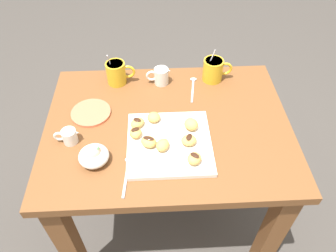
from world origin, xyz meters
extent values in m
plane|color=#423D38|center=(0.00, 0.00, 0.00)|extent=(8.00, 8.00, 0.00)
cube|color=brown|center=(0.00, 0.00, 0.72)|extent=(0.93, 0.70, 0.04)
cube|color=brown|center=(-0.40, -0.29, 0.35)|extent=(0.07, 0.07, 0.70)
cube|color=brown|center=(0.40, -0.29, 0.35)|extent=(0.07, 0.07, 0.70)
cube|color=brown|center=(-0.40, 0.29, 0.35)|extent=(0.07, 0.07, 0.70)
cube|color=brown|center=(0.40, 0.29, 0.35)|extent=(0.07, 0.07, 0.70)
cube|color=silver|center=(0.00, -0.10, 0.74)|extent=(0.30, 0.30, 0.02)
cylinder|color=gold|center=(-0.21, 0.26, 0.78)|extent=(0.08, 0.08, 0.10)
torus|color=gold|center=(-0.15, 0.26, 0.79)|extent=(0.06, 0.01, 0.06)
cylinder|color=black|center=(-0.21, 0.26, 0.82)|extent=(0.07, 0.07, 0.01)
cylinder|color=silver|center=(-0.22, 0.26, 0.82)|extent=(0.02, 0.04, 0.13)
cylinder|color=gold|center=(0.21, 0.26, 0.78)|extent=(0.08, 0.08, 0.10)
torus|color=gold|center=(0.26, 0.26, 0.79)|extent=(0.06, 0.01, 0.06)
cylinder|color=black|center=(0.21, 0.26, 0.82)|extent=(0.07, 0.07, 0.01)
cylinder|color=silver|center=(0.19, 0.26, 0.82)|extent=(0.04, 0.01, 0.13)
cylinder|color=silver|center=(-0.01, 0.25, 0.77)|extent=(0.06, 0.06, 0.07)
cone|color=silver|center=(0.01, 0.25, 0.80)|extent=(0.02, 0.02, 0.02)
torus|color=silver|center=(-0.05, 0.25, 0.77)|extent=(0.05, 0.01, 0.05)
cylinder|color=white|center=(-0.01, 0.25, 0.80)|extent=(0.05, 0.05, 0.01)
ellipsoid|color=silver|center=(-0.26, -0.16, 0.76)|extent=(0.10, 0.10, 0.06)
sphere|color=beige|center=(-0.26, -0.16, 0.78)|extent=(0.06, 0.06, 0.06)
ellipsoid|color=green|center=(-0.25, -0.16, 0.80)|extent=(0.03, 0.02, 0.01)
cylinder|color=silver|center=(-0.35, -0.07, 0.76)|extent=(0.05, 0.05, 0.05)
cone|color=silver|center=(-0.33, -0.07, 0.78)|extent=(0.02, 0.02, 0.02)
torus|color=silver|center=(-0.39, -0.07, 0.76)|extent=(0.04, 0.01, 0.04)
cylinder|color=#381E11|center=(-0.35, -0.07, 0.78)|extent=(0.04, 0.04, 0.01)
cylinder|color=#E5704C|center=(-0.30, 0.07, 0.74)|extent=(0.15, 0.15, 0.01)
cube|color=silver|center=(-0.15, -0.24, 0.74)|extent=(0.02, 0.15, 0.00)
ellipsoid|color=silver|center=(-0.14, -0.17, 0.74)|extent=(0.03, 0.02, 0.01)
cube|color=silver|center=(0.11, 0.19, 0.74)|extent=(0.03, 0.15, 0.00)
ellipsoid|color=silver|center=(0.12, 0.26, 0.74)|extent=(0.03, 0.02, 0.01)
ellipsoid|color=#DBA351|center=(0.08, -0.04, 0.77)|extent=(0.07, 0.07, 0.04)
ellipsoid|color=#DBA351|center=(-0.11, -0.02, 0.76)|extent=(0.07, 0.07, 0.03)
ellipsoid|color=#381E11|center=(-0.11, -0.02, 0.78)|extent=(0.03, 0.03, 0.00)
ellipsoid|color=#DBA351|center=(-0.05, 0.01, 0.77)|extent=(0.05, 0.05, 0.03)
ellipsoid|color=#DBA351|center=(-0.02, -0.13, 0.77)|extent=(0.06, 0.07, 0.04)
ellipsoid|color=#DBA351|center=(0.07, -0.12, 0.77)|extent=(0.06, 0.05, 0.03)
ellipsoid|color=#381E11|center=(0.07, -0.12, 0.78)|extent=(0.03, 0.04, 0.00)
ellipsoid|color=#DBA351|center=(0.08, -0.20, 0.77)|extent=(0.07, 0.07, 0.03)
ellipsoid|color=#381E11|center=(0.08, -0.20, 0.79)|extent=(0.04, 0.03, 0.00)
ellipsoid|color=#DBA351|center=(-0.12, -0.07, 0.77)|extent=(0.04, 0.05, 0.03)
ellipsoid|color=#381E11|center=(-0.12, -0.07, 0.78)|extent=(0.03, 0.03, 0.00)
ellipsoid|color=#DBA351|center=(-0.07, -0.12, 0.77)|extent=(0.07, 0.07, 0.04)
ellipsoid|color=#381E11|center=(-0.07, -0.12, 0.79)|extent=(0.04, 0.03, 0.00)
camera|label=1|loc=(-0.04, -0.85, 1.61)|focal=34.54mm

